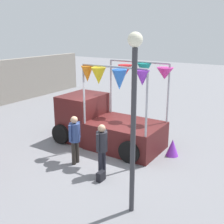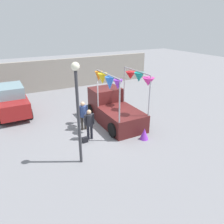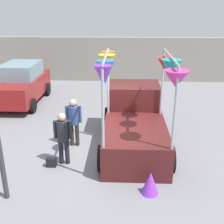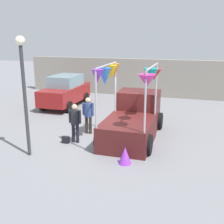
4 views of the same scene
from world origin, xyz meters
name	(u,v)px [view 2 (image 2 of 4)]	position (x,y,z in m)	size (l,w,h in m)	color
ground_plane	(106,129)	(0.00, 0.00, 0.00)	(60.00, 60.00, 0.00)	slate
vendor_truck	(113,107)	(0.86, 0.70, 0.92)	(2.46, 4.14, 3.16)	#4C1919
parked_car	(12,100)	(-4.28, 4.69, 0.94)	(1.88, 4.00, 1.88)	maroon
person_customer	(89,122)	(-1.23, -0.67, 0.96)	(0.53, 0.34, 1.60)	black
person_vendor	(83,113)	(-1.11, 0.48, 0.98)	(0.53, 0.34, 1.63)	#2D2823
handbag	(85,140)	(-1.58, -0.87, 0.14)	(0.28, 0.16, 0.28)	black
street_lamp	(77,102)	(-2.33, -2.31, 2.73)	(0.32, 0.32, 4.22)	#333338
brick_boundary_wall	(59,74)	(0.00, 9.06, 1.30)	(18.00, 0.36, 2.60)	gray
folded_kite_bundle_violet	(144,134)	(1.19, -1.99, 0.30)	(0.44, 0.44, 0.60)	purple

